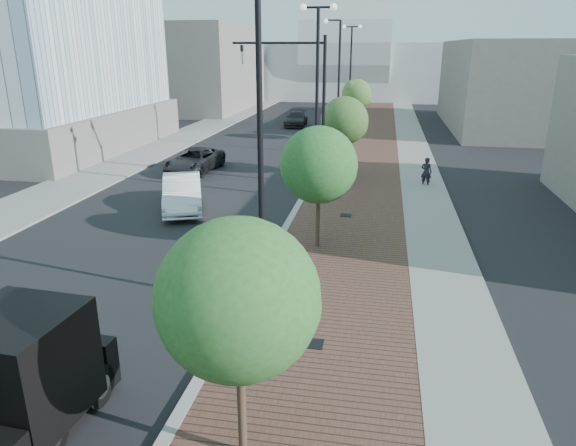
# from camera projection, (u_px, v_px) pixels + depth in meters

# --- Properties ---
(sidewalk) EXTENTS (7.00, 140.00, 0.12)m
(sidewalk) POSITION_uv_depth(u_px,v_px,m) (378.00, 141.00, 43.07)
(sidewalk) COLOR #4C2D23
(sidewalk) RESTS_ON ground
(concrete_strip) EXTENTS (2.40, 140.00, 0.13)m
(concrete_strip) POSITION_uv_depth(u_px,v_px,m) (412.00, 141.00, 42.61)
(concrete_strip) COLOR slate
(concrete_strip) RESTS_ON ground
(curb) EXTENTS (0.30, 140.00, 0.14)m
(curb) POSITION_uv_depth(u_px,v_px,m) (336.00, 139.00, 43.66)
(curb) COLOR gray
(curb) RESTS_ON ground
(west_sidewalk) EXTENTS (4.00, 140.00, 0.12)m
(west_sidewalk) POSITION_uv_depth(u_px,v_px,m) (189.00, 135.00, 45.87)
(west_sidewalk) COLOR slate
(west_sidewalk) RESTS_ON ground
(white_sedan) EXTENTS (3.39, 5.26, 1.64)m
(white_sedan) POSITION_uv_depth(u_px,v_px,m) (182.00, 193.00, 24.72)
(white_sedan) COLOR silver
(white_sedan) RESTS_ON ground
(dark_car_mid) EXTENTS (2.82, 5.29, 1.42)m
(dark_car_mid) POSITION_uv_depth(u_px,v_px,m) (195.00, 160.00, 32.38)
(dark_car_mid) COLOR black
(dark_car_mid) RESTS_ON ground
(dark_car_far) EXTENTS (2.16, 4.91, 1.40)m
(dark_car_far) POSITION_uv_depth(u_px,v_px,m) (296.00, 119.00, 51.21)
(dark_car_far) COLOR black
(dark_car_far) RESTS_ON ground
(pedestrian) EXTENTS (0.70, 0.57, 1.65)m
(pedestrian) POSITION_uv_depth(u_px,v_px,m) (426.00, 172.00, 28.79)
(pedestrian) COLOR black
(pedestrian) RESTS_ON ground
(streetlight_1) EXTENTS (1.44, 0.56, 9.21)m
(streetlight_1) POSITION_uv_depth(u_px,v_px,m) (257.00, 164.00, 14.25)
(streetlight_1) COLOR black
(streetlight_1) RESTS_ON ground
(streetlight_2) EXTENTS (1.72, 0.56, 9.28)m
(streetlight_2) POSITION_uv_depth(u_px,v_px,m) (317.00, 103.00, 25.26)
(streetlight_2) COLOR black
(streetlight_2) RESTS_ON ground
(streetlight_3) EXTENTS (1.44, 0.56, 9.21)m
(streetlight_3) POSITION_uv_depth(u_px,v_px,m) (337.00, 93.00, 36.62)
(streetlight_3) COLOR black
(streetlight_3) RESTS_ON ground
(streetlight_4) EXTENTS (1.72, 0.56, 9.28)m
(streetlight_4) POSITION_uv_depth(u_px,v_px,m) (350.00, 77.00, 47.63)
(streetlight_4) COLOR black
(streetlight_4) RESTS_ON ground
(traffic_mast) EXTENTS (5.09, 0.20, 8.00)m
(traffic_mast) POSITION_uv_depth(u_px,v_px,m) (307.00, 94.00, 28.16)
(traffic_mast) COLOR black
(traffic_mast) RESTS_ON ground
(tree_0) EXTENTS (2.83, 2.83, 4.76)m
(tree_0) POSITION_uv_depth(u_px,v_px,m) (241.00, 299.00, 8.81)
(tree_0) COLOR #382619
(tree_0) RESTS_ON ground
(tree_1) EXTENTS (2.85, 2.85, 4.71)m
(tree_1) POSITION_uv_depth(u_px,v_px,m) (320.00, 165.00, 19.08)
(tree_1) COLOR #382619
(tree_1) RESTS_ON ground
(tree_2) EXTENTS (2.78, 2.78, 4.73)m
(tree_2) POSITION_uv_depth(u_px,v_px,m) (345.00, 121.00, 30.25)
(tree_2) COLOR #382619
(tree_2) RESTS_ON ground
(tree_3) EXTENTS (2.36, 2.31, 5.05)m
(tree_3) POSITION_uv_depth(u_px,v_px,m) (357.00, 94.00, 41.25)
(tree_3) COLOR #382619
(tree_3) RESTS_ON ground
(tower_podium) EXTENTS (19.00, 19.00, 3.00)m
(tower_podium) POSITION_uv_depth(u_px,v_px,m) (14.00, 128.00, 39.82)
(tower_podium) COLOR slate
(tower_podium) RESTS_ON ground
(convention_center) EXTENTS (50.00, 30.00, 50.00)m
(convention_center) POSITION_uv_depth(u_px,v_px,m) (351.00, 56.00, 84.04)
(convention_center) COLOR #B4BABF
(convention_center) RESTS_ON ground
(commercial_block_nw) EXTENTS (14.00, 20.00, 10.00)m
(commercial_block_nw) POSITION_uv_depth(u_px,v_px,m) (190.00, 68.00, 64.12)
(commercial_block_nw) COLOR slate
(commercial_block_nw) RESTS_ON ground
(commercial_block_ne) EXTENTS (12.00, 22.00, 8.00)m
(commercial_block_ne) POSITION_uv_depth(u_px,v_px,m) (517.00, 85.00, 49.00)
(commercial_block_ne) COLOR #5E5954
(commercial_block_ne) RESTS_ON ground
(utility_cover_1) EXTENTS (0.50, 0.50, 0.02)m
(utility_cover_1) POSITION_uv_depth(u_px,v_px,m) (314.00, 344.00, 13.41)
(utility_cover_1) COLOR black
(utility_cover_1) RESTS_ON sidewalk
(utility_cover_2) EXTENTS (0.50, 0.50, 0.02)m
(utility_cover_2) POSITION_uv_depth(u_px,v_px,m) (346.00, 215.00, 23.66)
(utility_cover_2) COLOR black
(utility_cover_2) RESTS_ON sidewalk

